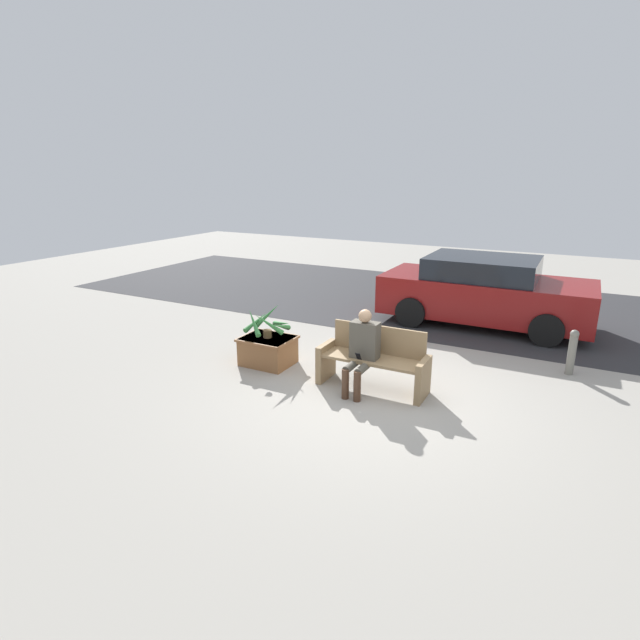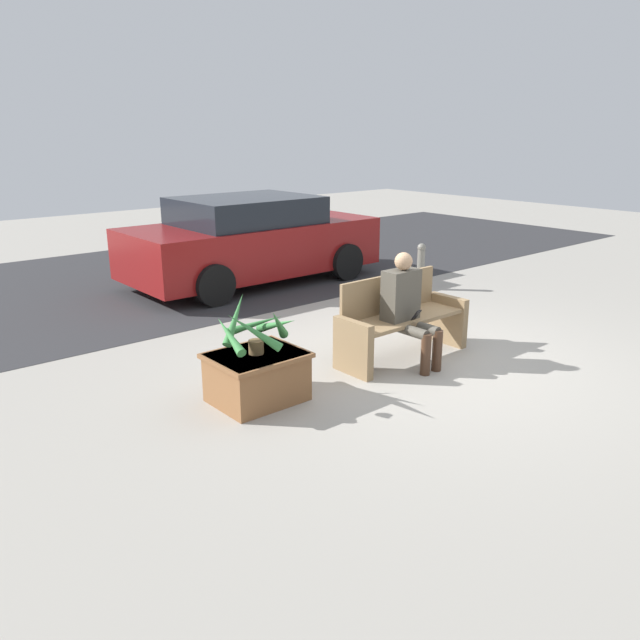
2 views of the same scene
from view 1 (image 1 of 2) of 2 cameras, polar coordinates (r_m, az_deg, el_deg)
The scene contains 8 objects.
ground_plane at distance 7.18m, azimuth 6.15°, elevation -8.74°, with size 30.00×30.00×0.00m, color #9E998E.
road_surface at distance 12.33m, azimuth 16.07°, elevation 1.62°, with size 20.00×6.00×0.01m, color #2D2D30.
bench at distance 7.33m, azimuth 6.17°, elevation -4.58°, with size 1.61×0.52×0.90m.
person_seated at distance 7.12m, azimuth 4.85°, elevation -3.13°, with size 0.40×0.61×1.20m.
planter_box at distance 8.25m, azimuth -5.97°, elevation -3.39°, with size 0.84×0.69×0.46m.
potted_plant at distance 8.12m, azimuth -5.97°, elevation -0.37°, with size 0.75×0.76×0.53m.
parked_car at distance 10.80m, azimuth 18.25°, elevation 3.14°, with size 4.11×1.98×1.40m.
bollard_post at distance 8.69m, azimuth 26.86°, elevation -3.19°, with size 0.13×0.13×0.73m.
Camera 1 is at (2.35, -6.05, 3.07)m, focal length 28.00 mm.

